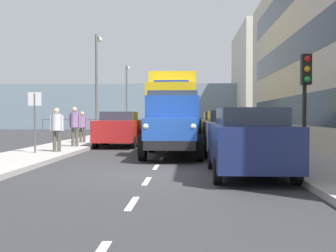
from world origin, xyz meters
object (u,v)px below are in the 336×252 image
object	(u,v)px
lorry_cargo_yellow	(174,106)
car_silver_kerbside_1	(228,132)
traffic_light_near	(306,84)
lamp_post_promenade	(97,76)
pedestrian_near_railing	(75,123)
truck_vintage_blue	(173,125)
pedestrian_in_dark_coat	(82,124)
car_red_oppositeside_0	(119,128)
car_navy_kerbside_near	(248,141)
pedestrian_couple_a	(57,126)
lamp_post_far	(127,92)
street_sign	(35,112)
car_grey_kerbside_2	(217,127)

from	to	relation	value
lorry_cargo_yellow	car_silver_kerbside_1	size ratio (longest dim) A/B	1.95
lorry_cargo_yellow	car_silver_kerbside_1	distance (m)	7.61
traffic_light_near	lamp_post_promenade	bearing A→B (deg)	-53.37
pedestrian_near_railing	truck_vintage_blue	bearing A→B (deg)	147.12
pedestrian_near_railing	pedestrian_in_dark_coat	size ratio (longest dim) A/B	1.11
car_red_oppositeside_0	lamp_post_promenade	distance (m)	6.25
car_navy_kerbside_near	car_red_oppositeside_0	distance (m)	10.55
pedestrian_near_railing	pedestrian_in_dark_coat	world-z (taller)	pedestrian_near_railing
car_silver_kerbside_1	lamp_post_promenade	size ratio (longest dim) A/B	0.66
car_red_oppositeside_0	pedestrian_couple_a	xyz separation A→B (m)	(1.61, 4.47, 0.24)
lorry_cargo_yellow	lamp_post_far	size ratio (longest dim) A/B	1.39
car_navy_kerbside_near	pedestrian_in_dark_coat	xyz separation A→B (m)	(7.02, -10.03, 0.18)
traffic_light_near	truck_vintage_blue	bearing A→B (deg)	-32.37
lamp_post_promenade	street_sign	size ratio (longest dim) A/B	2.84
lorry_cargo_yellow	pedestrian_in_dark_coat	bearing A→B (deg)	28.68
lamp_post_promenade	street_sign	world-z (taller)	lamp_post_promenade
pedestrian_near_railing	lamp_post_promenade	size ratio (longest dim) A/B	0.28
car_silver_kerbside_1	pedestrian_near_railing	bearing A→B (deg)	-16.47
car_silver_kerbside_1	traffic_light_near	distance (m)	4.34
lorry_cargo_yellow	car_grey_kerbside_2	xyz separation A→B (m)	(-2.41, 1.28, -1.18)
traffic_light_near	lamp_post_promenade	size ratio (longest dim) A/B	0.50
pedestrian_couple_a	traffic_light_near	distance (m)	9.13
lorry_cargo_yellow	traffic_light_near	world-z (taller)	lorry_cargo_yellow
pedestrian_in_dark_coat	lamp_post_promenade	distance (m)	5.12
truck_vintage_blue	pedestrian_in_dark_coat	world-z (taller)	truck_vintage_blue
lorry_cargo_yellow	truck_vintage_blue	bearing A→B (deg)	92.14
truck_vintage_blue	lamp_post_promenade	xyz separation A→B (m)	(5.12, -9.78, 2.78)
car_navy_kerbside_near	pedestrian_in_dark_coat	bearing A→B (deg)	-55.01
lorry_cargo_yellow	car_navy_kerbside_near	bearing A→B (deg)	100.88
pedestrian_in_dark_coat	lamp_post_promenade	world-z (taller)	lamp_post_promenade
pedestrian_in_dark_coat	pedestrian_couple_a	bearing A→B (deg)	94.76
lorry_cargo_yellow	pedestrian_near_railing	xyz separation A→B (m)	(4.23, 5.15, -0.88)
pedestrian_couple_a	lamp_post_far	distance (m)	21.05
truck_vintage_blue	car_silver_kerbside_1	xyz separation A→B (m)	(-2.11, -0.97, -0.28)
street_sign	pedestrian_couple_a	bearing A→B (deg)	-140.99
lamp_post_promenade	lamp_post_far	size ratio (longest dim) A/B	1.08
car_red_oppositeside_0	traffic_light_near	xyz separation A→B (m)	(-6.93, 7.40, 1.58)
pedestrian_couple_a	pedestrian_near_railing	xyz separation A→B (m)	(0.06, -2.58, 0.06)
car_silver_kerbside_1	traffic_light_near	size ratio (longest dim) A/B	1.31
car_grey_kerbside_2	car_red_oppositeside_0	xyz separation A→B (m)	(4.98, 1.98, -0.00)
car_red_oppositeside_0	lamp_post_far	size ratio (longest dim) A/B	0.68
traffic_light_near	street_sign	size ratio (longest dim) A/B	1.42
lorry_cargo_yellow	lamp_post_far	world-z (taller)	lamp_post_far
pedestrian_near_railing	car_silver_kerbside_1	bearing A→B (deg)	163.53
pedestrian_couple_a	lamp_post_promenade	distance (m)	9.87
lorry_cargo_yellow	lamp_post_far	bearing A→B (deg)	-70.04
lamp_post_promenade	car_navy_kerbside_near	bearing A→B (deg)	116.91
truck_vintage_blue	street_sign	bearing A→B (deg)	1.95
traffic_light_near	lamp_post_far	bearing A→B (deg)	-68.99
pedestrian_couple_a	car_red_oppositeside_0	bearing A→B (deg)	-109.80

